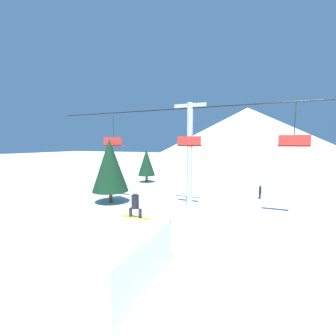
{
  "coord_description": "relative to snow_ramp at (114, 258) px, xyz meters",
  "views": [
    {
      "loc": [
        4.38,
        -5.41,
        4.92
      ],
      "look_at": [
        -0.3,
        5.81,
        3.6
      ],
      "focal_mm": 24.0,
      "sensor_mm": 36.0,
      "label": 1
    }
  ],
  "objects": [
    {
      "name": "ground_plane",
      "position": [
        0.3,
        -0.82,
        -0.9
      ],
      "size": [
        220.0,
        220.0,
        0.0
      ],
      "primitive_type": "plane",
      "color": "white"
    },
    {
      "name": "mountain_ridge",
      "position": [
        0.3,
        66.45,
        6.93
      ],
      "size": [
        61.56,
        61.56,
        15.66
      ],
      "color": "silver",
      "rests_on": "ground_plane"
    },
    {
      "name": "snow_ramp",
      "position": [
        0.0,
        0.0,
        0.0
      ],
      "size": [
        2.76,
        3.99,
        1.8
      ],
      "color": "white",
      "rests_on": "ground_plane"
    },
    {
      "name": "snowboarder",
      "position": [
        -0.14,
        1.74,
        1.48
      ],
      "size": [
        1.31,
        0.31,
        1.19
      ],
      "color": "yellow",
      "rests_on": "snow_ramp"
    },
    {
      "name": "chairlift",
      "position": [
        -0.32,
        9.96,
        3.76
      ],
      "size": [
        24.17,
        0.44,
        7.92
      ],
      "color": "#B2B2B7",
      "rests_on": "ground_plane"
    },
    {
      "name": "pine_tree_near",
      "position": [
        -6.86,
        8.96,
        2.25
      ],
      "size": [
        2.98,
        2.98,
        5.33
      ],
      "color": "#4C3823",
      "rests_on": "ground_plane"
    },
    {
      "name": "pine_tree_far",
      "position": [
        -8.81,
        18.98,
        1.65
      ],
      "size": [
        2.19,
        2.19,
        4.24
      ],
      "color": "#4C3823",
      "rests_on": "ground_plane"
    },
    {
      "name": "distant_skier",
      "position": [
        4.7,
        15.08,
        -0.23
      ],
      "size": [
        0.24,
        0.24,
        1.23
      ],
      "color": "black",
      "rests_on": "ground_plane"
    }
  ]
}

